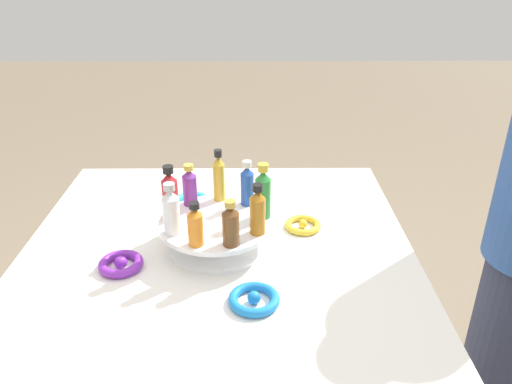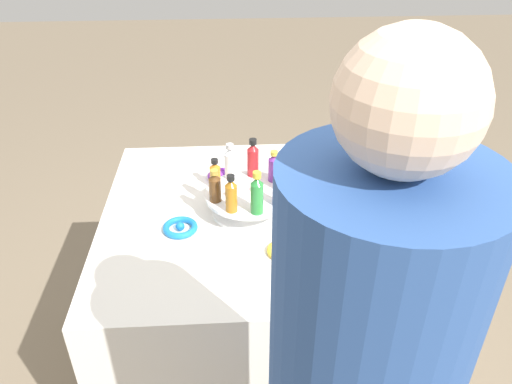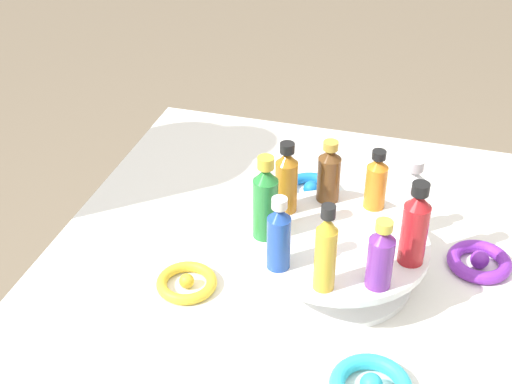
% 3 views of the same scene
% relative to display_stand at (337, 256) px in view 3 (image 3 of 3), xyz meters
% --- Properties ---
extents(display_stand, '(0.28, 0.28, 0.07)m').
position_rel_display_stand_xyz_m(display_stand, '(0.00, 0.00, 0.00)').
color(display_stand, white).
rests_on(display_stand, party_table).
extents(bottle_red, '(0.04, 0.04, 0.13)m').
position_rel_display_stand_xyz_m(bottle_red, '(0.11, -0.02, 0.09)').
color(bottle_red, '#B21E23').
rests_on(bottle_red, display_stand).
extents(bottle_clear, '(0.04, 0.04, 0.12)m').
position_rel_display_stand_xyz_m(bottle_clear, '(0.10, 0.06, 0.09)').
color(bottle_clear, silver).
rests_on(bottle_clear, display_stand).
extents(bottle_orange, '(0.03, 0.03, 0.10)m').
position_rel_display_stand_xyz_m(bottle_orange, '(0.04, 0.10, 0.08)').
color(bottle_orange, orange).
rests_on(bottle_orange, display_stand).
extents(bottle_brown, '(0.04, 0.04, 0.11)m').
position_rel_display_stand_xyz_m(bottle_brown, '(-0.04, 0.10, 0.08)').
color(bottle_brown, brown).
rests_on(bottle_brown, display_stand).
extents(bottle_amber, '(0.04, 0.04, 0.12)m').
position_rel_display_stand_xyz_m(bottle_amber, '(-0.10, 0.06, 0.09)').
color(bottle_amber, '#AD6B19').
rests_on(bottle_amber, display_stand).
extents(bottle_green, '(0.04, 0.04, 0.14)m').
position_rel_display_stand_xyz_m(bottle_green, '(-0.11, -0.02, 0.10)').
color(bottle_green, '#288438').
rests_on(bottle_green, display_stand).
extents(bottle_blue, '(0.03, 0.03, 0.12)m').
position_rel_display_stand_xyz_m(bottle_blue, '(-0.07, -0.09, 0.09)').
color(bottle_blue, '#234CAD').
rests_on(bottle_blue, display_stand).
extents(bottle_gold, '(0.03, 0.03, 0.14)m').
position_rel_display_stand_xyz_m(bottle_gold, '(-0.00, -0.11, 0.10)').
color(bottle_gold, gold).
rests_on(bottle_gold, display_stand).
extents(bottle_purple, '(0.04, 0.04, 0.11)m').
position_rel_display_stand_xyz_m(bottle_purple, '(0.07, -0.09, 0.08)').
color(bottle_purple, '#702D93').
rests_on(bottle_purple, display_stand).
extents(ribbon_bow_purple, '(0.10, 0.10, 0.03)m').
position_rel_display_stand_xyz_m(ribbon_bow_purple, '(0.22, 0.09, -0.03)').
color(ribbon_bow_purple, purple).
rests_on(ribbon_bow_purple, party_table).
extents(ribbon_bow_blue, '(0.11, 0.11, 0.03)m').
position_rel_display_stand_xyz_m(ribbon_bow_blue, '(-0.09, 0.22, -0.03)').
color(ribbon_bow_blue, blue).
rests_on(ribbon_bow_blue, party_table).
extents(ribbon_bow_gold, '(0.09, 0.09, 0.02)m').
position_rel_display_stand_xyz_m(ribbon_bow_gold, '(-0.22, -0.09, -0.03)').
color(ribbon_bow_gold, gold).
rests_on(ribbon_bow_gold, party_table).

